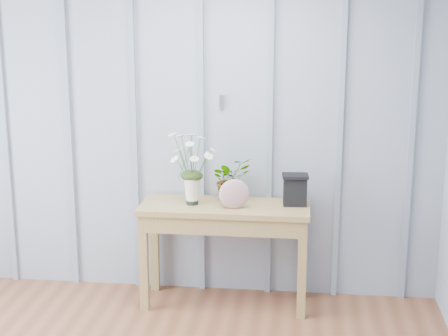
# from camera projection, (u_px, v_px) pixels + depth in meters

# --- Properties ---
(room_shell) EXTENTS (4.00, 4.50, 2.50)m
(room_shell) POSITION_uv_depth(u_px,v_px,m) (115.00, 34.00, 3.57)
(room_shell) COLOR #8E99AC
(room_shell) RESTS_ON ground
(sideboard) EXTENTS (1.20, 0.45, 0.75)m
(sideboard) POSITION_uv_depth(u_px,v_px,m) (225.00, 220.00, 4.88)
(sideboard) COLOR olive
(sideboard) RESTS_ON ground
(daisy_vase) EXTENTS (0.38, 0.29, 0.54)m
(daisy_vase) POSITION_uv_depth(u_px,v_px,m) (192.00, 158.00, 4.79)
(daisy_vase) COLOR black
(daisy_vase) RESTS_ON sideboard
(spider_plant) EXTENTS (0.38, 0.37, 0.32)m
(spider_plant) POSITION_uv_depth(u_px,v_px,m) (230.00, 179.00, 4.93)
(spider_plant) COLOR #1E3610
(spider_plant) RESTS_ON sideboard
(felt_disc_vessel) EXTENTS (0.22, 0.10, 0.21)m
(felt_disc_vessel) POSITION_uv_depth(u_px,v_px,m) (234.00, 194.00, 4.74)
(felt_disc_vessel) COLOR #864764
(felt_disc_vessel) RESTS_ON sideboard
(carved_box) EXTENTS (0.19, 0.15, 0.22)m
(carved_box) POSITION_uv_depth(u_px,v_px,m) (295.00, 189.00, 4.82)
(carved_box) COLOR black
(carved_box) RESTS_ON sideboard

